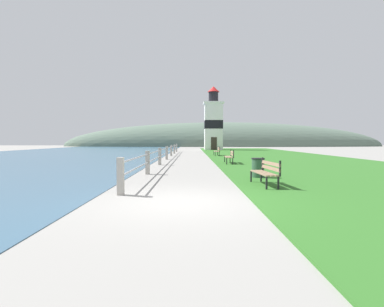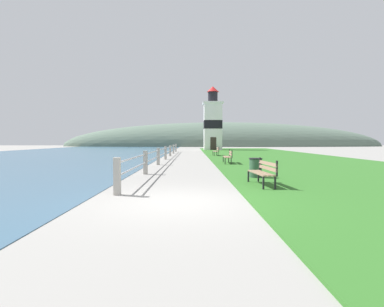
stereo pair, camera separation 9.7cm
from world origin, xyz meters
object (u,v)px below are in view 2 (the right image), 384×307
Objects in this scene: park_bench_near at (264,171)px; park_bench_far at (217,151)px; lighthouse at (213,123)px; trash_bin at (256,168)px; park_bench_midway at (229,156)px.

park_bench_far is at bearing -95.04° from park_bench_near.
lighthouse is 34.97m from trash_bin.
park_bench_midway is at bearing -91.82° from lighthouse.
trash_bin is at bearing -100.31° from park_bench_near.
park_bench_midway is at bearing 91.65° from trash_bin.
lighthouse reaches higher than trash_bin.
lighthouse reaches higher than park_bench_near.
lighthouse is 11.79× the size of trash_bin.
park_bench_midway reaches higher than trash_bin.
trash_bin is (0.20, 2.14, -0.11)m from park_bench_near.
park_bench_near is 2.08× the size of trash_bin.
lighthouse reaches higher than park_bench_midway.
lighthouse is at bearing -96.42° from park_bench_near.
park_bench_near is at bearing -91.33° from lighthouse.
trash_bin is (0.21, -7.32, -0.12)m from park_bench_midway.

